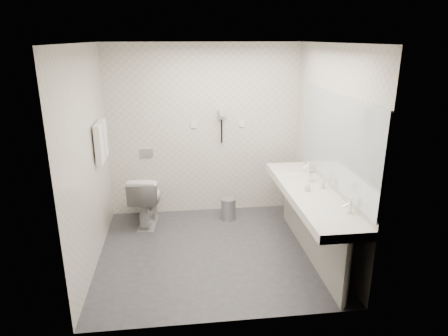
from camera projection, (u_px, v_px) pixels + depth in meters
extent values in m
plane|color=#2E2D32|center=(214.00, 252.00, 5.00)|extent=(2.80, 2.80, 0.00)
plane|color=silver|center=(212.00, 43.00, 4.23)|extent=(2.80, 2.80, 0.00)
plane|color=beige|center=(204.00, 131.00, 5.84)|extent=(2.80, 0.00, 2.80)
plane|color=beige|center=(227.00, 199.00, 3.39)|extent=(2.80, 0.00, 2.80)
plane|color=beige|center=(88.00, 160.00, 4.45)|extent=(0.00, 2.60, 2.60)
plane|color=beige|center=(329.00, 152.00, 4.78)|extent=(0.00, 2.60, 2.60)
cube|color=silver|center=(310.00, 194.00, 4.70)|extent=(0.55, 2.20, 0.10)
cube|color=gray|center=(309.00, 227.00, 4.83)|extent=(0.03, 2.15, 0.75)
cylinder|color=silver|center=(347.00, 275.00, 3.85)|extent=(0.06, 0.06, 0.75)
cylinder|color=silver|center=(288.00, 195.00, 5.82)|extent=(0.06, 0.06, 0.75)
cube|color=#B2BCC6|center=(336.00, 140.00, 4.52)|extent=(0.02, 2.20, 1.05)
ellipsoid|color=silver|center=(331.00, 215.00, 4.07)|extent=(0.40, 0.31, 0.05)
ellipsoid|color=silver|center=(294.00, 174.00, 5.30)|extent=(0.40, 0.31, 0.05)
cylinder|color=silver|center=(350.00, 206.00, 4.07)|extent=(0.04, 0.04, 0.15)
cylinder|color=silver|center=(309.00, 167.00, 5.29)|extent=(0.04, 0.04, 0.15)
imported|color=silver|center=(307.00, 187.00, 4.64)|extent=(0.07, 0.07, 0.11)
imported|color=silver|center=(323.00, 183.00, 4.72)|extent=(0.07, 0.07, 0.13)
cylinder|color=silver|center=(312.00, 177.00, 4.96)|extent=(0.07, 0.07, 0.11)
imported|color=silver|center=(146.00, 199.00, 5.66)|extent=(0.50, 0.78, 0.74)
cube|color=#B2B5BA|center=(147.00, 153.00, 5.82)|extent=(0.18, 0.02, 0.12)
cylinder|color=#B2B5BA|center=(228.00, 209.00, 5.87)|extent=(0.27, 0.27, 0.30)
cylinder|color=#B2B5BA|center=(228.00, 199.00, 5.82)|extent=(0.22, 0.22, 0.02)
cylinder|color=silver|center=(99.00, 124.00, 4.89)|extent=(0.02, 0.62, 0.02)
cube|color=silver|center=(99.00, 144.00, 4.82)|extent=(0.07, 0.24, 0.48)
cube|color=silver|center=(103.00, 138.00, 5.09)|extent=(0.07, 0.24, 0.48)
cube|color=#9C9DA2|center=(222.00, 114.00, 5.76)|extent=(0.10, 0.04, 0.14)
cylinder|color=#9C9DA2|center=(222.00, 113.00, 5.69)|extent=(0.08, 0.14, 0.08)
cylinder|color=black|center=(222.00, 131.00, 5.83)|extent=(0.02, 0.02, 0.35)
cube|color=silver|center=(194.00, 125.00, 5.78)|extent=(0.09, 0.02, 0.09)
cube|color=silver|center=(242.00, 124.00, 5.86)|extent=(0.09, 0.02, 0.09)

